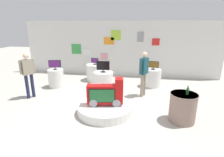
% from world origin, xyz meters
% --- Properties ---
extents(ground_plane, '(30.00, 30.00, 0.00)m').
position_xyz_m(ground_plane, '(0.00, 0.00, 0.00)').
color(ground_plane, '#B2ADA3').
extents(back_wall_display, '(10.28, 0.13, 2.86)m').
position_xyz_m(back_wall_display, '(-0.01, 4.48, 1.43)').
color(back_wall_display, silver).
rests_on(back_wall_display, ground).
extents(main_display_pedestal, '(1.75, 1.75, 0.27)m').
position_xyz_m(main_display_pedestal, '(0.15, 0.10, 0.13)').
color(main_display_pedestal, silver).
rests_on(main_display_pedestal, ground).
extents(novelty_firetruck_tv, '(1.14, 0.54, 0.87)m').
position_xyz_m(novelty_firetruck_tv, '(0.17, 0.10, 0.62)').
color(novelty_firetruck_tv, gray).
rests_on(novelty_firetruck_tv, main_display_pedestal).
extents(display_pedestal_left_rear, '(0.68, 0.68, 0.79)m').
position_xyz_m(display_pedestal_left_rear, '(-2.50, 2.13, 0.40)').
color(display_pedestal_left_rear, silver).
rests_on(display_pedestal_left_rear, ground).
extents(tv_on_left_rear, '(0.51, 0.19, 0.42)m').
position_xyz_m(tv_on_left_rear, '(-2.50, 2.13, 1.03)').
color(tv_on_left_rear, black).
rests_on(tv_on_left_rear, display_pedestal_left_rear).
extents(display_pedestal_center_rear, '(0.87, 0.87, 0.79)m').
position_xyz_m(display_pedestal_center_rear, '(-1.05, 3.41, 0.40)').
color(display_pedestal_center_rear, silver).
rests_on(display_pedestal_center_rear, ground).
extents(tv_on_center_rear, '(0.37, 0.17, 0.32)m').
position_xyz_m(tv_on_center_rear, '(-1.05, 3.40, 0.96)').
color(tv_on_center_rear, black).
rests_on(tv_on_center_rear, display_pedestal_center_rear).
extents(display_pedestal_right_rear, '(0.74, 0.74, 0.79)m').
position_xyz_m(display_pedestal_right_rear, '(1.72, 2.90, 0.40)').
color(display_pedestal_right_rear, silver).
rests_on(display_pedestal_right_rear, ground).
extents(tv_on_right_rear, '(0.47, 0.18, 0.36)m').
position_xyz_m(tv_on_right_rear, '(1.72, 2.89, 0.99)').
color(tv_on_right_rear, black).
rests_on(tv_on_right_rear, display_pedestal_right_rear).
extents(display_pedestal_far_right, '(0.83, 0.83, 0.79)m').
position_xyz_m(display_pedestal_far_right, '(-0.34, 2.07, 0.40)').
color(display_pedestal_far_right, silver).
rests_on(display_pedestal_far_right, ground).
extents(tv_on_far_right, '(0.54, 0.21, 0.46)m').
position_xyz_m(tv_on_far_right, '(-0.34, 2.07, 1.04)').
color(tv_on_far_right, black).
rests_on(tv_on_far_right, display_pedestal_far_right).
extents(side_table_round, '(0.77, 0.77, 0.85)m').
position_xyz_m(side_table_round, '(2.44, -0.04, 0.43)').
color(side_table_round, gray).
rests_on(side_table_round, ground).
extents(bottle_on_side_table, '(0.07, 0.07, 0.25)m').
position_xyz_m(bottle_on_side_table, '(2.50, -0.07, 0.95)').
color(bottle_on_side_table, '#195926').
rests_on(bottle_on_side_table, side_table_round).
extents(shopper_browsing_near_truck, '(0.38, 0.48, 1.71)m').
position_xyz_m(shopper_browsing_near_truck, '(-2.89, 0.82, 1.01)').
color(shopper_browsing_near_truck, '#1E233F').
rests_on(shopper_browsing_near_truck, ground).
extents(shopper_browsing_rear, '(0.35, 0.51, 1.72)m').
position_xyz_m(shopper_browsing_rear, '(1.32, 1.71, 1.01)').
color(shopper_browsing_rear, gray).
rests_on(shopper_browsing_rear, ground).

